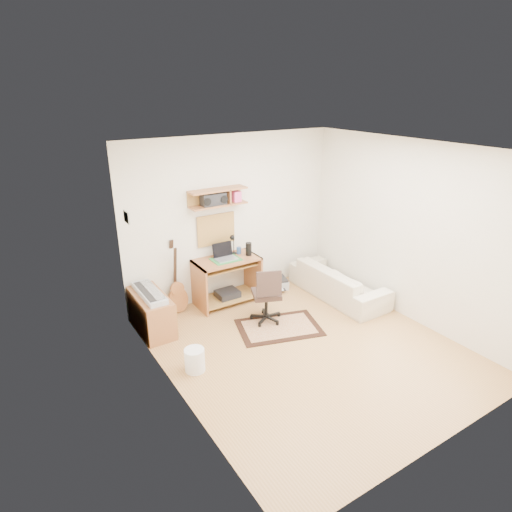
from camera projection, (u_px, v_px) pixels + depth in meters
floor at (308, 348)px, 5.79m from camera, size 3.60×4.00×0.01m
ceiling at (318, 149)px, 4.83m from camera, size 3.60×4.00×0.01m
back_wall at (232, 218)px, 6.89m from camera, size 3.60×0.01×2.60m
left_wall at (174, 293)px, 4.41m from camera, size 0.01×4.00×2.60m
right_wall at (411, 232)px, 6.21m from camera, size 0.01×4.00×2.60m
wall_shelf at (218, 197)px, 6.49m from camera, size 0.90×0.25×0.26m
cork_board at (216, 229)px, 6.77m from camera, size 0.64×0.03×0.49m
wall_photo at (127, 217)px, 5.45m from camera, size 0.02×0.20×0.15m
desk at (227, 281)px, 6.88m from camera, size 1.00×0.55×0.75m
laptop at (226, 252)px, 6.67m from camera, size 0.33×0.33×0.25m
speaker at (249, 249)px, 6.85m from camera, size 0.09×0.09×0.21m
desk_lamp at (234, 244)px, 6.89m from camera, size 0.11×0.11×0.33m
pencil_cup at (239, 250)px, 6.94m from camera, size 0.07×0.07×0.11m
boombox at (213, 199)px, 6.45m from camera, size 0.37×0.17×0.19m
rug at (279, 327)px, 6.27m from camera, size 1.33×1.08×0.02m
task_chair at (266, 294)px, 6.31m from camera, size 0.58×0.58×0.87m
cabinet at (151, 313)px, 6.12m from camera, size 0.40×0.90×0.55m
music_keyboard at (149, 293)px, 6.01m from camera, size 0.25×0.81×0.07m
guitar at (177, 277)px, 6.52m from camera, size 0.31×0.20×1.15m
waste_basket at (195, 360)px, 5.29m from camera, size 0.27×0.27×0.30m
printer at (274, 283)px, 7.48m from camera, size 0.52×0.46×0.17m
sofa at (338, 277)px, 7.09m from camera, size 0.52×1.78×0.69m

